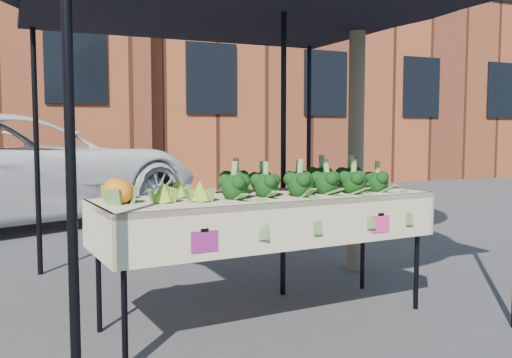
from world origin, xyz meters
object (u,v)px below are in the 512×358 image
object	(u,v)px
table	(267,258)
vehicle	(6,23)
street_tree	(357,40)
canopy	(240,129)

from	to	relation	value
table	vehicle	distance (m)	6.05
vehicle	street_tree	world-z (taller)	vehicle
canopy	vehicle	xyz separation A→B (m)	(-1.64, 4.70, 1.51)
vehicle	table	bearing A→B (deg)	172.44
table	street_tree	size ratio (longest dim) A/B	0.55
vehicle	street_tree	distance (m)	5.30
table	vehicle	bearing A→B (deg)	106.81
canopy	vehicle	world-z (taller)	vehicle
street_tree	vehicle	bearing A→B (deg)	125.04
canopy	street_tree	distance (m)	1.67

